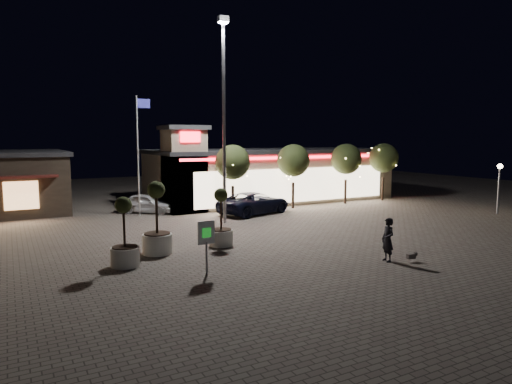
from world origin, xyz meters
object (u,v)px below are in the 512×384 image
planter_left (157,231)px  planter_mid (125,245)px  pedestrian (388,240)px  valet_sign (206,237)px  white_sedan (148,203)px  pickup_truck (254,203)px

planter_left → planter_mid: bearing=-141.8°
pedestrian → valet_sign: 7.74m
white_sedan → pickup_truck: bearing=-82.0°
white_sedan → planter_mid: 13.57m
valet_sign → planter_mid: bearing=133.4°
planter_mid → white_sedan: bearing=70.9°
planter_mid → valet_sign: size_ratio=1.38×
white_sedan → pedestrian: size_ratio=2.15×
pedestrian → planter_mid: bearing=-105.1°
pickup_truck → valet_sign: 14.30m
pedestrian → valet_sign: size_ratio=0.90×
valet_sign → planter_left: bearing=100.4°
planter_left → pickup_truck: bearing=39.7°
planter_mid → planter_left: bearing=38.2°
white_sedan → pedestrian: bearing=-123.2°
planter_left → valet_sign: size_ratio=1.59×
planter_left → planter_mid: size_ratio=1.15×
pedestrian → planter_mid: (-9.97, 4.62, -0.05)m
pedestrian → valet_sign: (-7.47, 1.97, 0.52)m
white_sedan → valet_sign: 15.61m
planter_left → valet_sign: bearing=-79.6°
white_sedan → planter_mid: planter_mid is taller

